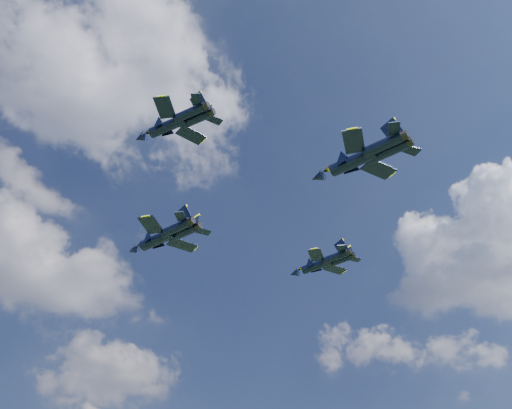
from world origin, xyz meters
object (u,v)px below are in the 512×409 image
at_px(jet_slot, 350,162).
at_px(jet_lead, 156,240).
at_px(jet_left, 166,127).
at_px(jet_right, 315,266).

bearing_deg(jet_slot, jet_lead, 93.83).
relative_size(jet_lead, jet_slot, 1.01).
height_order(jet_lead, jet_slot, jet_slot).
bearing_deg(jet_lead, jet_left, -132.82).
xyz_separation_m(jet_lead, jet_right, (29.44, -4.48, -1.08)).
bearing_deg(jet_left, jet_lead, 40.33).
height_order(jet_left, jet_right, jet_left).
relative_size(jet_lead, jet_right, 1.20).
xyz_separation_m(jet_lead, jet_slot, (21.46, -31.32, 0.41)).
xyz_separation_m(jet_left, jet_slot, (27.31, -3.90, -0.63)).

